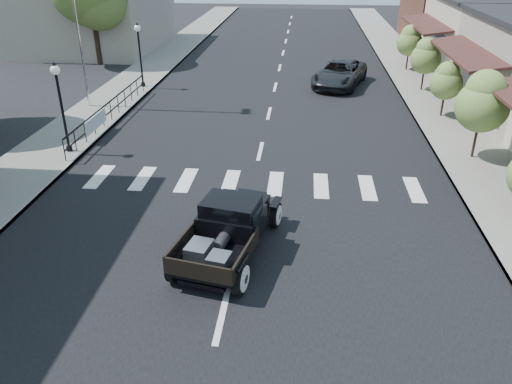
{
  "coord_description": "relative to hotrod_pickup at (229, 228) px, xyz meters",
  "views": [
    {
      "loc": [
        1.62,
        -11.81,
        7.68
      ],
      "look_at": [
        0.36,
        1.37,
        1.0
      ],
      "focal_mm": 35.0,
      "sensor_mm": 36.0,
      "label": 1
    }
  ],
  "objects": [
    {
      "name": "small_tree_c",
      "position": [
        8.5,
        12.47,
        0.61
      ],
      "size": [
        1.49,
        1.49,
        2.48
      ],
      "primitive_type": null,
      "color": "olive",
      "rests_on": "sidewalk_right"
    },
    {
      "name": "sidewalk_right",
      "position": [
        8.7,
        15.41,
        -0.71
      ],
      "size": [
        3.0,
        80.0,
        0.15
      ],
      "primitive_type": "cube",
      "color": "gray",
      "rests_on": "ground"
    },
    {
      "name": "road",
      "position": [
        0.2,
        15.41,
        -0.77
      ],
      "size": [
        14.0,
        80.0,
        0.02
      ],
      "primitive_type": "cube",
      "color": "black",
      "rests_on": "ground"
    },
    {
      "name": "lamp_post_b",
      "position": [
        -7.4,
        6.41,
        1.13
      ],
      "size": [
        0.36,
        0.36,
        3.54
      ],
      "primitive_type": null,
      "color": "black",
      "rests_on": "sidewalk_left"
    },
    {
      "name": "banner",
      "position": [
        -7.02,
        8.41,
        -0.33
      ],
      "size": [
        0.04,
        2.2,
        0.6
      ],
      "primitive_type": null,
      "color": "silver",
      "rests_on": "sidewalk_left"
    },
    {
      "name": "road_markings",
      "position": [
        0.2,
        10.41,
        -0.78
      ],
      "size": [
        12.0,
        60.0,
        0.06
      ],
      "primitive_type": null,
      "color": "silver",
      "rests_on": "ground"
    },
    {
      "name": "railing",
      "position": [
        -7.1,
        10.41,
        -0.13
      ],
      "size": [
        0.08,
        10.0,
        1.0
      ],
      "primitive_type": null,
      "color": "black",
      "rests_on": "sidewalk_left"
    },
    {
      "name": "lamp_post_c",
      "position": [
        -7.4,
        16.41,
        1.13
      ],
      "size": [
        0.36,
        0.36,
        3.54
      ],
      "primitive_type": null,
      "color": "black",
      "rests_on": "sidewalk_left"
    },
    {
      "name": "small_tree_b",
      "position": [
        8.5,
        7.32,
        1.0
      ],
      "size": [
        1.96,
        1.96,
        3.26
      ],
      "primitive_type": null,
      "color": "olive",
      "rests_on": "sidewalk_right"
    },
    {
      "name": "hotrod_pickup",
      "position": [
        0.0,
        0.0,
        0.0
      ],
      "size": [
        3.0,
        4.86,
        1.57
      ],
      "primitive_type": null,
      "rotation": [
        0.0,
        0.0,
        -0.21
      ],
      "color": "black",
      "rests_on": "ground"
    },
    {
      "name": "second_car",
      "position": [
        3.94,
        18.1,
        -0.07
      ],
      "size": [
        3.78,
        5.64,
        1.44
      ],
      "primitive_type": "imported",
      "rotation": [
        0.0,
        0.0,
        -0.3
      ],
      "color": "black",
      "rests_on": "ground"
    },
    {
      "name": "ground",
      "position": [
        0.2,
        0.41,
        -0.78
      ],
      "size": [
        120.0,
        120.0,
        0.0
      ],
      "primitive_type": "plane",
      "color": "black",
      "rests_on": "ground"
    },
    {
      "name": "small_tree_e",
      "position": [
        8.5,
        22.15,
        0.72
      ],
      "size": [
        1.62,
        1.62,
        2.7
      ],
      "primitive_type": null,
      "color": "olive",
      "rests_on": "sidewalk_right"
    },
    {
      "name": "low_building_left",
      "position": [
        -14.8,
        28.41,
        1.72
      ],
      "size": [
        10.0,
        12.0,
        5.0
      ],
      "primitive_type": "cube",
      "color": "#AAA08F",
      "rests_on": "ground"
    },
    {
      "name": "far_building_right",
      "position": [
        15.7,
        32.41,
        2.72
      ],
      "size": [
        11.0,
        10.0,
        7.0
      ],
      "primitive_type": "cube",
      "color": "brown",
      "rests_on": "ground"
    },
    {
      "name": "small_tree_d",
      "position": [
        8.5,
        17.2,
        0.75
      ],
      "size": [
        1.66,
        1.66,
        2.76
      ],
      "primitive_type": null,
      "color": "olive",
      "rests_on": "sidewalk_right"
    },
    {
      "name": "sidewalk_left",
      "position": [
        -8.3,
        15.41,
        -0.71
      ],
      "size": [
        3.0,
        80.0,
        0.15
      ],
      "primitive_type": "cube",
      "color": "gray",
      "rests_on": "ground"
    },
    {
      "name": "big_tree_far",
      "position": [
        -12.3,
        22.41,
        3.11
      ],
      "size": [
        5.3,
        5.3,
        7.79
      ],
      "primitive_type": null,
      "color": "#50662B",
      "rests_on": "ground"
    }
  ]
}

